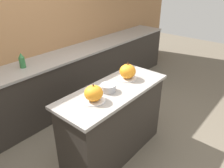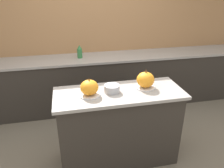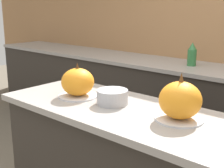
{
  "view_description": "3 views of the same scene",
  "coord_description": "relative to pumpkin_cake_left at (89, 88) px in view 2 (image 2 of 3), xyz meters",
  "views": [
    {
      "loc": [
        -1.64,
        -1.37,
        2.09
      ],
      "look_at": [
        0.02,
        0.05,
        0.96
      ],
      "focal_mm": 35.0,
      "sensor_mm": 36.0,
      "label": 1
    },
    {
      "loc": [
        -0.53,
        -2.06,
        1.98
      ],
      "look_at": [
        -0.07,
        0.04,
        1.01
      ],
      "focal_mm": 35.0,
      "sensor_mm": 36.0,
      "label": 2
    },
    {
      "loc": [
        0.98,
        -1.19,
        1.45
      ],
      "look_at": [
        -0.07,
        0.01,
        1.04
      ],
      "focal_mm": 50.0,
      "sensor_mm": 36.0,
      "label": 3
    }
  ],
  "objects": [
    {
      "name": "wall_back",
      "position": [
        0.32,
        1.7,
        0.24
      ],
      "size": [
        8.0,
        0.06,
        2.5
      ],
      "color": "#9E7047",
      "rests_on": "ground_plane"
    },
    {
      "name": "bottle_tall",
      "position": [
        0.01,
        1.38,
        0.0
      ],
      "size": [
        0.08,
        0.08,
        0.21
      ],
      "color": "#2D6B38",
      "rests_on": "back_counter"
    },
    {
      "name": "pumpkin_cake_right",
      "position": [
        0.63,
        0.05,
        0.01
      ],
      "size": [
        0.23,
        0.23,
        0.23
      ],
      "color": "silver",
      "rests_on": "kitchen_island"
    },
    {
      "name": "mixing_bowl",
      "position": [
        0.25,
        0.02,
        -0.04
      ],
      "size": [
        0.17,
        0.17,
        0.08
      ],
      "color": "#ADADB2",
      "rests_on": "kitchen_island"
    },
    {
      "name": "kitchen_island",
      "position": [
        0.32,
        0.01,
        -0.54
      ],
      "size": [
        1.41,
        0.56,
        0.93
      ],
      "color": "#2D2823",
      "rests_on": "ground_plane"
    },
    {
      "name": "pumpkin_cake_left",
      "position": [
        0.0,
        0.0,
        0.0
      ],
      "size": [
        0.23,
        0.23,
        0.2
      ],
      "color": "silver",
      "rests_on": "kitchen_island"
    },
    {
      "name": "ground_plane",
      "position": [
        0.32,
        0.01,
        -1.01
      ],
      "size": [
        12.0,
        12.0,
        0.0
      ],
      "primitive_type": "plane",
      "color": "#665B4C"
    },
    {
      "name": "back_counter",
      "position": [
        0.32,
        1.37,
        -0.55
      ],
      "size": [
        6.0,
        0.6,
        0.91
      ],
      "color": "#2D2823",
      "rests_on": "ground_plane"
    }
  ]
}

